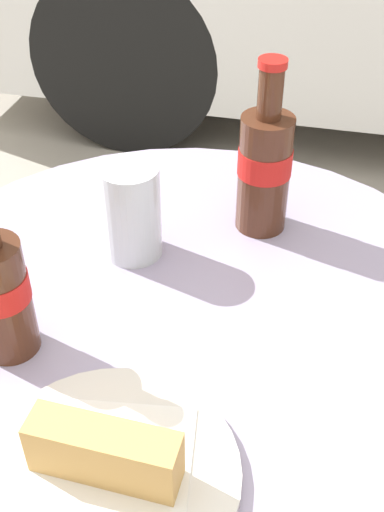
% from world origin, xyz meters
% --- Properties ---
extents(bistro_table, '(0.79, 0.79, 0.68)m').
position_xyz_m(bistro_table, '(0.00, 0.00, 0.54)').
color(bistro_table, '#333333').
rests_on(bistro_table, ground_plane).
extents(cola_bottle_right, '(0.07, 0.07, 0.24)m').
position_xyz_m(cola_bottle_right, '(0.06, 0.19, 0.78)').
color(cola_bottle_right, '#4C2819').
rests_on(cola_bottle_right, bistro_table).
extents(drinking_glass, '(0.08, 0.08, 0.13)m').
position_xyz_m(drinking_glass, '(-0.09, 0.09, 0.74)').
color(drinking_glass, black).
rests_on(drinking_glass, bistro_table).
extents(lunch_plate_near, '(0.24, 0.24, 0.07)m').
position_xyz_m(lunch_plate_near, '(-0.01, -0.23, 0.70)').
color(lunch_plate_near, silver).
rests_on(lunch_plate_near, bistro_table).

